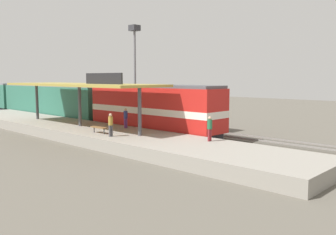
{
  "coord_description": "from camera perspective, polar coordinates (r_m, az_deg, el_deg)",
  "views": [
    {
      "loc": [
        -22.59,
        -28.0,
        5.23
      ],
      "look_at": [
        -1.38,
        -7.85,
        2.0
      ],
      "focal_mm": 38.77,
      "sensor_mm": 36.0,
      "label": 1
    }
  ],
  "objects": [
    {
      "name": "freight_car",
      "position": [
        37.85,
        -0.32,
        1.36
      ],
      "size": [
        2.8,
        12.0,
        3.54
      ],
      "color": "#28282D",
      "rests_on": "track_far"
    },
    {
      "name": "passenger_carriage_front",
      "position": [
        47.21,
        -17.8,
        2.46
      ],
      "size": [
        2.9,
        20.0,
        4.24
      ],
      "color": "#28282D",
      "rests_on": "track_near"
    },
    {
      "name": "person_waiting",
      "position": [
        31.34,
        -6.68,
        0.07
      ],
      "size": [
        0.34,
        0.34,
        1.71
      ],
      "color": "#663375",
      "rests_on": "platform"
    },
    {
      "name": "platform_bench",
      "position": [
        28.79,
        -10.81,
        -1.57
      ],
      "size": [
        0.44,
        1.7,
        0.5
      ],
      "color": "#333338",
      "rests_on": "platform"
    },
    {
      "name": "person_boarding",
      "position": [
        27.0,
        -9.01,
        -0.96
      ],
      "size": [
        0.34,
        0.34,
        1.71
      ],
      "color": "#4C4C51",
      "rests_on": "platform"
    },
    {
      "name": "platform",
      "position": [
        33.62,
        -13.61,
        -2.05
      ],
      "size": [
        6.0,
        44.0,
        0.9
      ],
      "primitive_type": "cube",
      "color": "gray",
      "rests_on": "ground"
    },
    {
      "name": "station_canopy",
      "position": [
        33.21,
        -13.71,
        4.92
      ],
      "size": [
        5.2,
        18.0,
        4.7
      ],
      "color": "#47474C",
      "rests_on": "platform"
    },
    {
      "name": "track_far",
      "position": [
        39.38,
        -2.29,
        -1.29
      ],
      "size": [
        3.2,
        110.0,
        0.16
      ],
      "color": "#4E4941",
      "rests_on": "ground"
    },
    {
      "name": "locomotive",
      "position": [
        32.61,
        -2.41,
        1.34
      ],
      "size": [
        2.93,
        14.43,
        4.44
      ],
      "color": "#28282D",
      "rests_on": "track_near"
    },
    {
      "name": "light_mast",
      "position": [
        46.17,
        -5.26,
        10.21
      ],
      "size": [
        1.1,
        1.1,
        11.7
      ],
      "color": "slate",
      "rests_on": "ground"
    },
    {
      "name": "person_walking",
      "position": [
        24.85,
        6.58,
        -1.55
      ],
      "size": [
        0.34,
        0.34,
        1.71
      ],
      "color": "maroon",
      "rests_on": "platform"
    },
    {
      "name": "track_near",
      "position": [
        36.35,
        -7.5,
        -1.98
      ],
      "size": [
        3.2,
        110.0,
        0.16
      ],
      "color": "#4E4941",
      "rests_on": "ground"
    },
    {
      "name": "ground_plane",
      "position": [
        37.63,
        -5.13,
        -1.72
      ],
      "size": [
        120.0,
        120.0,
        0.0
      ],
      "primitive_type": "plane",
      "color": "#5B564C"
    }
  ]
}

